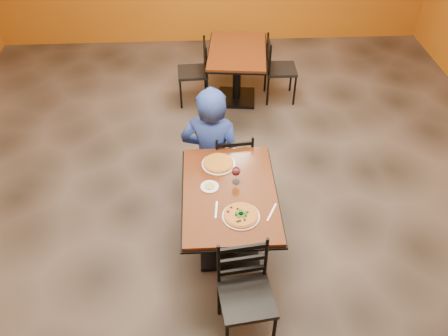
{
  "coord_description": "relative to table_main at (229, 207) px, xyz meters",
  "views": [
    {
      "loc": [
        -0.2,
        -3.31,
        3.49
      ],
      "look_at": [
        -0.04,
        -0.3,
        0.85
      ],
      "focal_mm": 36.58,
      "sensor_mm": 36.0,
      "label": 1
    }
  ],
  "objects": [
    {
      "name": "chair_second_left",
      "position": [
        -0.33,
        2.64,
        -0.12
      ],
      "size": [
        0.41,
        0.41,
        0.87
      ],
      "primitive_type": null,
      "rotation": [
        0.0,
        0.0,
        -1.52
      ],
      "color": "black",
      "rests_on": "floor"
    },
    {
      "name": "side_plate",
      "position": [
        -0.17,
        0.07,
        0.2
      ],
      "size": [
        0.16,
        0.16,
        0.01
      ],
      "primitive_type": "cylinder",
      "color": "white",
      "rests_on": "table_main"
    },
    {
      "name": "knife",
      "position": [
        0.33,
        -0.26,
        0.2
      ],
      "size": [
        0.11,
        0.19,
        0.0
      ],
      "primitive_type": "cube",
      "rotation": [
        0.0,
        0.0,
        -0.48
      ],
      "color": "silver",
      "rests_on": "table_main"
    },
    {
      "name": "table_main",
      "position": [
        0.0,
        0.0,
        0.0
      ],
      "size": [
        0.83,
        1.23,
        0.75
      ],
      "color": "#5F2A0F",
      "rests_on": "floor"
    },
    {
      "name": "floor",
      "position": [
        0.0,
        0.5,
        -0.56
      ],
      "size": [
        7.0,
        8.0,
        0.01
      ],
      "primitive_type": "cube",
      "color": "black",
      "rests_on": "ground"
    },
    {
      "name": "table_second",
      "position": [
        0.27,
        2.64,
        -0.0
      ],
      "size": [
        0.88,
        1.21,
        0.75
      ],
      "rotation": [
        0.0,
        0.0,
        -0.11
      ],
      "color": "#5F2A0F",
      "rests_on": "floor"
    },
    {
      "name": "chair_main_near",
      "position": [
        0.08,
        -0.87,
        -0.11
      ],
      "size": [
        0.45,
        0.45,
        0.9
      ],
      "primitive_type": null,
      "rotation": [
        0.0,
        0.0,
        0.12
      ],
      "color": "black",
      "rests_on": "floor"
    },
    {
      "name": "chair_second_right",
      "position": [
        0.86,
        2.64,
        -0.11
      ],
      "size": [
        0.41,
        0.41,
        0.89
      ],
      "primitive_type": null,
      "rotation": [
        0.0,
        0.0,
        1.54
      ],
      "color": "black",
      "rests_on": "floor"
    },
    {
      "name": "wine_glass",
      "position": [
        0.06,
        0.12,
        0.28
      ],
      "size": [
        0.08,
        0.08,
        0.18
      ],
      "primitive_type": null,
      "color": "white",
      "rests_on": "table_main"
    },
    {
      "name": "plate_main",
      "position": [
        0.07,
        -0.29,
        0.2
      ],
      "size": [
        0.31,
        0.31,
        0.01
      ],
      "primitive_type": "cylinder",
      "color": "white",
      "rests_on": "table_main"
    },
    {
      "name": "pizza_far",
      "position": [
        -0.08,
        0.36,
        0.21
      ],
      "size": [
        0.28,
        0.28,
        0.02
      ],
      "primitive_type": "cylinder",
      "color": "gold",
      "rests_on": "plate_far"
    },
    {
      "name": "chair_main_far",
      "position": [
        0.07,
        0.78,
        -0.13
      ],
      "size": [
        0.42,
        0.42,
        0.85
      ],
      "primitive_type": null,
      "rotation": [
        0.0,
        0.0,
        3.23
      ],
      "color": "black",
      "rests_on": "floor"
    },
    {
      "name": "fork",
      "position": [
        -0.12,
        -0.21,
        0.2
      ],
      "size": [
        0.03,
        0.19,
        0.0
      ],
      "primitive_type": "cube",
      "rotation": [
        0.0,
        0.0,
        -0.1
      ],
      "color": "silver",
      "rests_on": "table_main"
    },
    {
      "name": "dip",
      "position": [
        -0.17,
        0.07,
        0.21
      ],
      "size": [
        0.09,
        0.09,
        0.01
      ],
      "primitive_type": "cylinder",
      "color": "tan",
      "rests_on": "side_plate"
    },
    {
      "name": "plate_far",
      "position": [
        -0.08,
        0.36,
        0.2
      ],
      "size": [
        0.31,
        0.31,
        0.01
      ],
      "primitive_type": "cylinder",
      "color": "white",
      "rests_on": "table_main"
    },
    {
      "name": "pizza_main",
      "position": [
        0.07,
        -0.29,
        0.21
      ],
      "size": [
        0.28,
        0.28,
        0.02
      ],
      "primitive_type": "cylinder",
      "color": "maroon",
      "rests_on": "plate_main"
    },
    {
      "name": "diner",
      "position": [
        -0.13,
        0.82,
        0.09
      ],
      "size": [
        0.71,
        0.54,
        1.29
      ],
      "primitive_type": "imported",
      "rotation": [
        0.0,
        0.0,
        2.94
      ],
      "color": "navy",
      "rests_on": "floor"
    }
  ]
}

